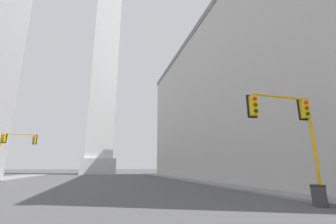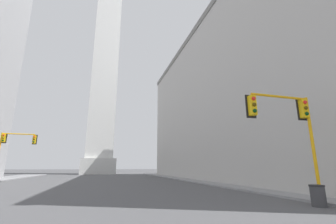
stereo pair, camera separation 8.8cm
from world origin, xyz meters
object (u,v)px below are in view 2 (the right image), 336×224
trash_bin (318,196)px  traffic_light_mid_left (12,145)px  obelisk (106,58)px  traffic_light_near_right (290,120)px

trash_bin → traffic_light_mid_left: bearing=131.7°
obelisk → traffic_light_near_right: bearing=-79.1°
traffic_light_near_right → trash_bin: size_ratio=5.65×
traffic_light_near_right → trash_bin: 4.06m
traffic_light_near_right → traffic_light_mid_left: (-21.71, 24.42, 0.29)m
traffic_light_near_right → trash_bin: (0.55, -0.56, -3.99)m
trash_bin → obelisk: bearing=101.4°
obelisk → traffic_light_near_right: obelisk is taller
traffic_light_near_right → obelisk: bearing=100.9°
trash_bin → traffic_light_near_right: bearing=134.4°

